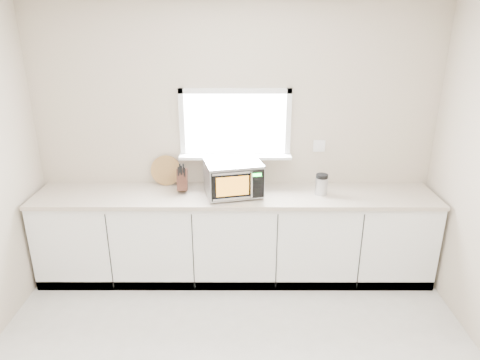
{
  "coord_description": "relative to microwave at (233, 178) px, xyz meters",
  "views": [
    {
      "loc": [
        0.05,
        -2.17,
        2.52
      ],
      "look_at": [
        0.05,
        1.55,
        1.12
      ],
      "focal_mm": 32.0,
      "sensor_mm": 36.0,
      "label": 1
    }
  ],
  "objects": [
    {
      "name": "back_wall",
      "position": [
        0.01,
        0.33,
        0.27
      ],
      "size": [
        4.0,
        0.17,
        2.7
      ],
      "color": "#C7B19E",
      "rests_on": "ground"
    },
    {
      "name": "cabinets",
      "position": [
        0.01,
        0.03,
        -0.65
      ],
      "size": [
        3.92,
        0.6,
        0.88
      ],
      "primitive_type": "cube",
      "color": "white",
      "rests_on": "ground"
    },
    {
      "name": "countertop",
      "position": [
        0.01,
        0.02,
        -0.19
      ],
      "size": [
        3.92,
        0.64,
        0.04
      ],
      "primitive_type": "cube",
      "color": "beige",
      "rests_on": "cabinets"
    },
    {
      "name": "microwave",
      "position": [
        0.0,
        0.0,
        0.0
      ],
      "size": [
        0.59,
        0.51,
        0.33
      ],
      "rotation": [
        0.0,
        0.0,
        0.23
      ],
      "color": "black",
      "rests_on": "countertop"
    },
    {
      "name": "knife_block",
      "position": [
        -0.51,
        0.1,
        -0.05
      ],
      "size": [
        0.11,
        0.21,
        0.3
      ],
      "rotation": [
        0.0,
        0.0,
        0.06
      ],
      "color": "#4C251B",
      "rests_on": "countertop"
    },
    {
      "name": "cutting_board",
      "position": [
        -0.69,
        0.27,
        -0.02
      ],
      "size": [
        0.31,
        0.07,
        0.31
      ],
      "primitive_type": "cylinder",
      "rotation": [
        1.4,
        0.0,
        0.0
      ],
      "color": "#A77B40",
      "rests_on": "countertop"
    },
    {
      "name": "coffee_grinder",
      "position": [
        0.85,
        0.02,
        -0.07
      ],
      "size": [
        0.15,
        0.15,
        0.21
      ],
      "rotation": [
        0.0,
        0.0,
        -0.34
      ],
      "color": "#AEB0B5",
      "rests_on": "countertop"
    }
  ]
}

